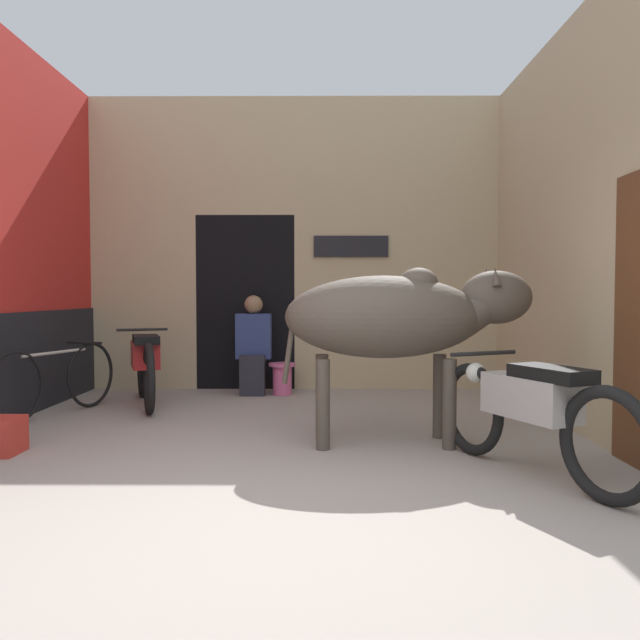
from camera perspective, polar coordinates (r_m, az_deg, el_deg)
The scene contains 9 objects.
ground_plane at distance 3.63m, azimuth -5.99°, elevation -17.44°, with size 30.00×30.00×0.00m, color #9E9389.
wall_back_with_doorway at distance 8.32m, azimuth -3.90°, elevation 4.93°, with size 5.25×0.93×3.75m.
wall_right_with_door at distance 6.16m, azimuth 22.80°, elevation 7.97°, with size 0.22×4.64×3.75m.
cow at distance 5.13m, azimuth 7.22°, elevation 0.29°, with size 2.05×0.74×1.46m.
motorcycle_near at distance 4.46m, azimuth 18.67°, elevation -7.70°, with size 0.91×1.81×0.81m.
motorcycle_far at distance 7.18m, azimuth -15.70°, elevation -3.79°, with size 0.79×1.82×0.83m.
bicycle at distance 6.86m, azimuth -23.00°, elevation -5.06°, with size 0.66×1.66×0.72m.
shopkeeper_seated at distance 7.69m, azimuth -6.11°, elevation -2.09°, with size 0.43×0.34×1.21m.
plastic_stool at distance 7.67m, azimuth -3.48°, elevation -5.28°, with size 0.33×0.33×0.38m.
Camera 1 is at (0.38, -3.39, 1.23)m, focal length 35.00 mm.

